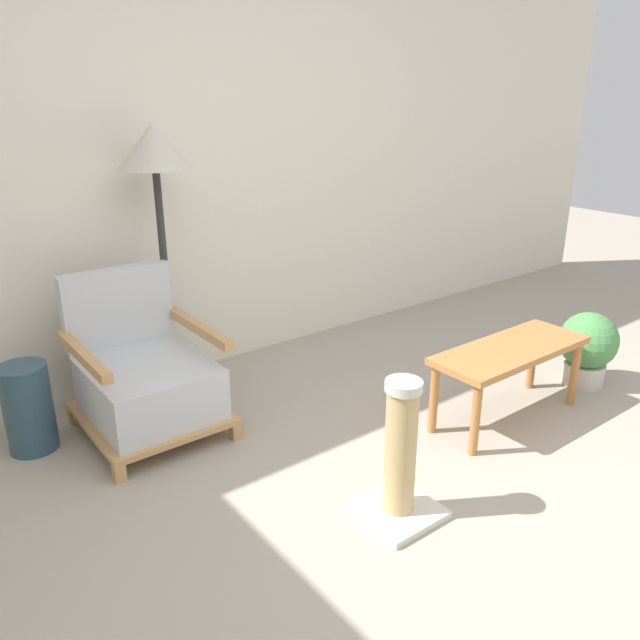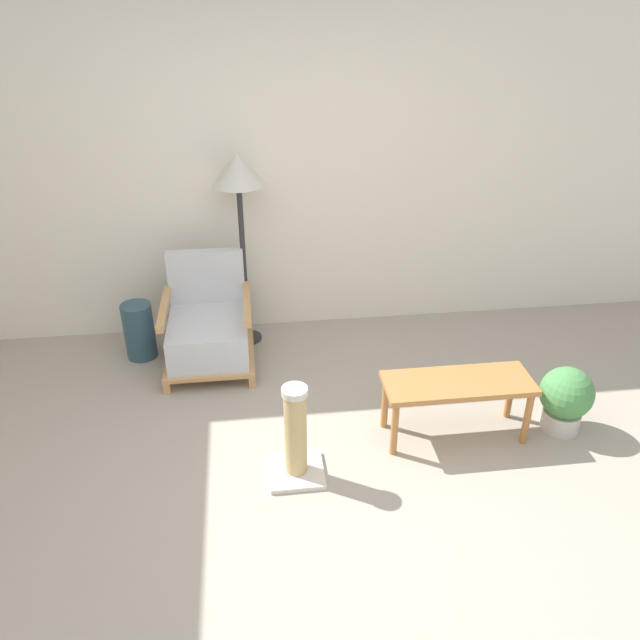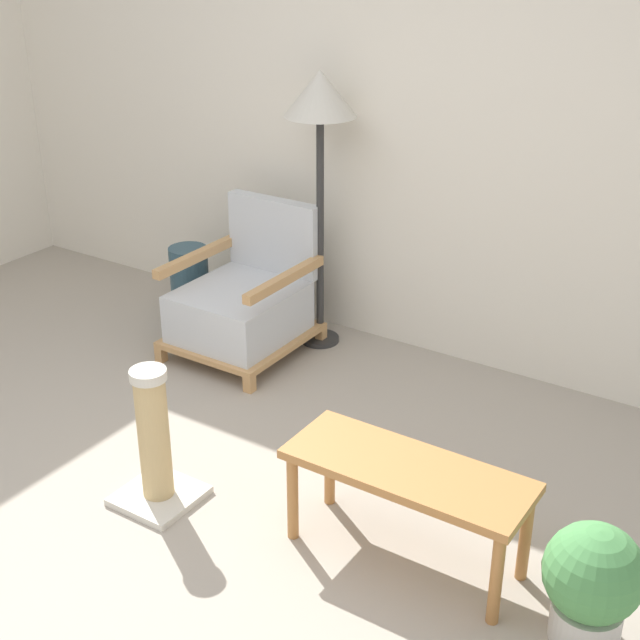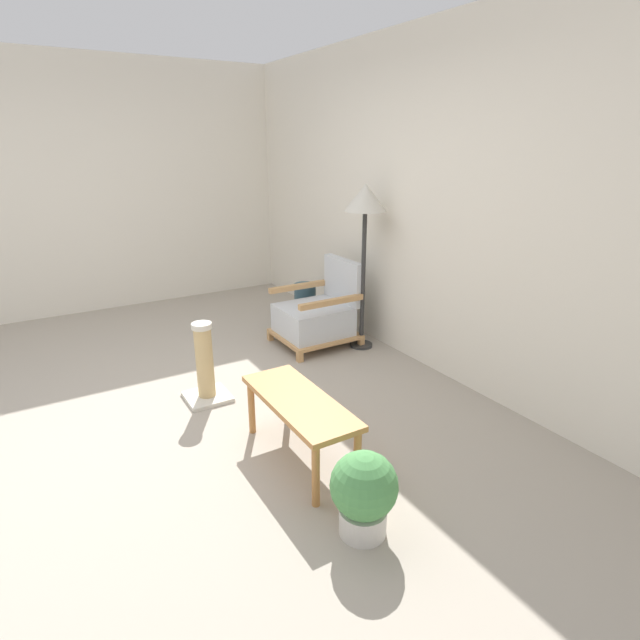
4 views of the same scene
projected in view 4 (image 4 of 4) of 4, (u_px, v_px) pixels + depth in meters
The scene contains 9 objects.
ground_plane at pixel (153, 417), 3.51m from camera, with size 14.00×14.00×0.00m, color #A89E8E.
wall_back at pixel (413, 203), 4.16m from camera, with size 8.00×0.06×2.70m.
wall_left at pixel (124, 187), 5.55m from camera, with size 0.06×8.00×2.70m.
armchair at pixel (318, 315), 4.72m from camera, with size 0.65×0.71×0.79m.
floor_lamp at pixel (365, 208), 4.30m from camera, with size 0.37×0.37×1.50m.
coffee_table at pixel (299, 408), 2.95m from camera, with size 0.91×0.34×0.41m.
vase at pixel (305, 304), 5.25m from camera, with size 0.23×0.23×0.44m, color #2D4C5B.
potted_plant at pixel (364, 491), 2.40m from camera, with size 0.33×0.33×0.44m.
scratching_post at pixel (205, 368), 3.69m from camera, with size 0.32×0.32×0.61m.
Camera 4 is at (3.24, -0.58, 1.83)m, focal length 28.00 mm.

